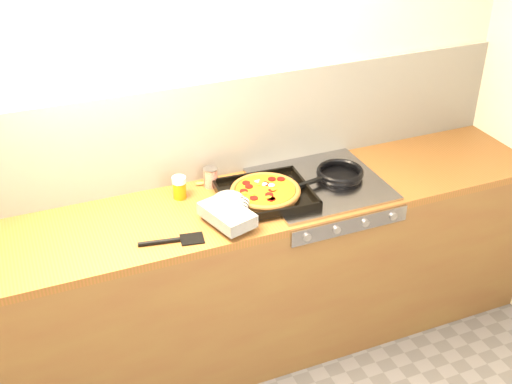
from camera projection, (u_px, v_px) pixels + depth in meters
name	position (u px, v px, depth m)	size (l,w,h in m)	color
room_shell	(213.00, 131.00, 3.11)	(3.20, 3.20, 3.20)	white
counter_run	(236.00, 279.00, 3.24)	(3.20, 0.62, 0.90)	brown
stovetop	(320.00, 184.00, 3.16)	(0.60, 0.56, 0.02)	#9C9BA0
pizza_on_tray	(254.00, 197.00, 2.97)	(0.58, 0.48, 0.07)	black
frying_pan	(339.00, 174.00, 3.18)	(0.41, 0.28, 0.04)	black
tomato_can	(211.00, 177.00, 3.12)	(0.08, 0.08, 0.10)	maroon
juice_glass	(179.00, 187.00, 3.03)	(0.08, 0.08, 0.11)	orange
wooden_spoon	(232.00, 180.00, 3.18)	(0.30, 0.09, 0.02)	olive
black_spatula	(173.00, 241.00, 2.74)	(0.29, 0.10, 0.02)	black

